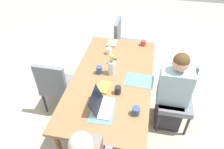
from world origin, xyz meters
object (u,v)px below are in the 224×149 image
at_px(coffee_mug_centre_right, 109,51).
at_px(coffee_mug_far_left, 99,70).
at_px(book_red_cover, 112,43).
at_px(dining_table, 112,82).
at_px(coffee_mug_near_right, 136,111).
at_px(phone_black, 112,61).
at_px(chair_near_left_mid, 176,94).
at_px(coffee_mug_near_left, 143,43).
at_px(person_near_left_mid, 172,96).
at_px(coffee_mug_centre_left, 118,90).
at_px(chair_far_right_near, 56,84).
at_px(laptop_head_left_left_near, 101,105).
at_px(book_blue_cover, 104,87).
at_px(flower_vase, 112,66).
at_px(chair_head_right_left_far, 123,41).

bearing_deg(coffee_mug_centre_right, coffee_mug_far_left, 176.03).
bearing_deg(book_red_cover, dining_table, -166.57).
bearing_deg(coffee_mug_near_right, phone_black, 26.45).
bearing_deg(chair_near_left_mid, coffee_mug_far_left, 92.08).
relative_size(coffee_mug_near_left, coffee_mug_near_right, 0.89).
bearing_deg(dining_table, coffee_mug_far_left, 73.35).
relative_size(dining_table, coffee_mug_centre_right, 19.64).
bearing_deg(coffee_mug_centre_right, person_near_left_mid, -117.88).
bearing_deg(coffee_mug_centre_left, chair_far_right_near, 76.39).
bearing_deg(laptop_head_left_left_near, phone_black, 3.19).
relative_size(laptop_head_left_left_near, book_blue_cover, 1.60).
bearing_deg(book_blue_cover, flower_vase, -0.48).
height_order(flower_vase, coffee_mug_far_left, flower_vase).
bearing_deg(dining_table, person_near_left_mid, -88.68).
bearing_deg(person_near_left_mid, chair_near_left_mid, -38.76).
distance_m(flower_vase, coffee_mug_centre_right, 0.47).
bearing_deg(coffee_mug_near_right, laptop_head_left_left_near, 88.89).
height_order(coffee_mug_near_left, coffee_mug_far_left, coffee_mug_far_left).
bearing_deg(book_blue_cover, coffee_mug_centre_left, -98.19).
xyz_separation_m(chair_far_right_near, coffee_mug_near_right, (-0.50, -1.17, 0.28)).
bearing_deg(chair_far_right_near, coffee_mug_near_left, -51.49).
relative_size(dining_table, coffee_mug_near_right, 20.83).
bearing_deg(book_red_cover, phone_black, -167.22).
relative_size(chair_far_right_near, coffee_mug_far_left, 8.66).
bearing_deg(person_near_left_mid, laptop_head_left_left_near, 123.68).
height_order(person_near_left_mid, phone_black, person_near_left_mid).
height_order(dining_table, coffee_mug_near_right, coffee_mug_near_right).
distance_m(flower_vase, laptop_head_left_left_near, 0.62).
xyz_separation_m(chair_near_left_mid, coffee_mug_centre_right, (0.43, 1.02, 0.28)).
distance_m(chair_far_right_near, coffee_mug_near_right, 1.30).
distance_m(chair_head_right_left_far, coffee_mug_near_left, 0.63).
height_order(coffee_mug_near_right, book_blue_cover, coffee_mug_near_right).
bearing_deg(flower_vase, book_blue_cover, 172.23).
xyz_separation_m(person_near_left_mid, flower_vase, (0.06, 0.82, 0.33)).
height_order(coffee_mug_centre_left, book_blue_cover, coffee_mug_centre_left).
bearing_deg(person_near_left_mid, coffee_mug_centre_right, 62.12).
bearing_deg(phone_black, coffee_mug_centre_right, -134.67).
xyz_separation_m(flower_vase, coffee_mug_far_left, (-0.03, 0.17, -0.08)).
xyz_separation_m(coffee_mug_far_left, phone_black, (0.29, -0.11, -0.05)).
height_order(person_near_left_mid, chair_head_right_left_far, person_near_left_mid).
distance_m(coffee_mug_near_right, coffee_mug_centre_right, 1.18).
distance_m(chair_near_left_mid, chair_head_right_left_far, 1.51).
distance_m(chair_near_left_mid, coffee_mug_near_left, 0.97).
bearing_deg(chair_head_right_left_far, book_blue_cover, 179.28).
bearing_deg(book_blue_cover, phone_black, 8.48).
height_order(coffee_mug_near_right, coffee_mug_centre_right, coffee_mug_centre_right).
bearing_deg(coffee_mug_near_right, dining_table, 34.18).
bearing_deg(chair_near_left_mid, person_near_left_mid, 141.24).
distance_m(flower_vase, coffee_mug_near_right, 0.74).
relative_size(dining_table, coffee_mug_near_left, 23.39).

